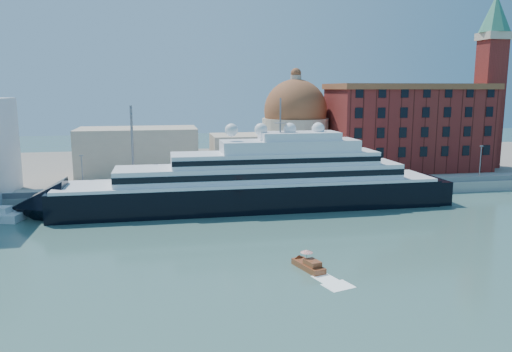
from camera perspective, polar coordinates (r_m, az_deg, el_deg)
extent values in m
plane|color=#376056|center=(78.61, 0.04, -7.73)|extent=(400.00, 400.00, 0.00)
cube|color=gray|center=(110.81, -3.30, -1.86)|extent=(180.00, 10.00, 2.50)
cube|color=slate|center=(150.96, -5.37, 1.17)|extent=(260.00, 72.00, 2.00)
cube|color=slate|center=(106.07, -2.98, -1.37)|extent=(180.00, 0.10, 1.20)
cube|color=black|center=(100.50, -0.55, -2.54)|extent=(76.67, 11.80, 6.39)
cone|color=black|center=(101.51, -23.57, -3.25)|extent=(9.83, 11.80, 11.80)
cube|color=black|center=(113.71, 18.83, -1.71)|extent=(5.90, 10.81, 5.90)
cube|color=white|center=(99.82, -0.55, -0.61)|extent=(74.71, 11.99, 0.59)
cube|color=white|center=(99.88, 0.56, 0.43)|extent=(57.01, 9.83, 2.95)
cube|color=black|center=(95.14, 1.14, -0.05)|extent=(57.01, 0.15, 1.18)
cube|color=white|center=(100.09, 2.22, 2.04)|extent=(41.29, 8.85, 2.56)
cube|color=white|center=(100.49, 3.87, 3.46)|extent=(27.52, 7.86, 2.36)
cube|color=white|center=(100.80, 4.96, 4.59)|extent=(15.73, 6.88, 1.57)
cylinder|color=slate|center=(99.51, 2.80, 6.93)|extent=(0.29, 0.29, 6.88)
sphere|color=white|center=(97.84, -2.84, 5.27)|extent=(2.56, 2.56, 2.56)
sphere|color=white|center=(98.83, 0.57, 5.32)|extent=(2.56, 2.56, 2.56)
sphere|color=white|center=(100.17, 3.89, 5.36)|extent=(2.56, 2.56, 2.56)
sphere|color=white|center=(101.83, 7.11, 5.38)|extent=(2.56, 2.56, 2.56)
cube|color=maroon|center=(68.26, 6.00, -10.27)|extent=(3.45, 5.98, 0.95)
cube|color=maroon|center=(67.26, 6.47, -9.87)|extent=(2.13, 2.70, 0.76)
cylinder|color=slate|center=(68.24, 5.80, -9.22)|extent=(0.06, 0.06, 1.51)
cone|color=red|center=(67.96, 5.81, -8.54)|extent=(1.70, 1.70, 0.38)
cube|color=maroon|center=(142.36, 16.93, 5.12)|extent=(42.00, 18.00, 22.00)
cube|color=brown|center=(141.95, 17.16, 9.75)|extent=(43.00, 19.00, 1.50)
cube|color=maroon|center=(154.67, 25.01, 7.39)|extent=(6.00, 6.00, 35.00)
cube|color=beige|center=(155.26, 25.52, 14.21)|extent=(7.00, 7.00, 2.00)
cone|color=#397E62|center=(155.92, 25.69, 16.40)|extent=(8.40, 8.40, 10.00)
cylinder|color=beige|center=(137.25, 4.48, 3.68)|extent=(18.00, 18.00, 14.00)
sphere|color=brown|center=(136.57, 4.53, 7.43)|extent=(17.00, 17.00, 17.00)
cylinder|color=beige|center=(136.47, 4.58, 10.79)|extent=(3.00, 3.00, 3.00)
cube|color=beige|center=(132.51, -1.16, 2.61)|extent=(18.00, 14.00, 10.00)
cube|color=beige|center=(132.62, -13.33, 2.79)|extent=(30.00, 16.00, 12.00)
cylinder|color=slate|center=(107.14, -19.21, 0.05)|extent=(0.24, 0.24, 8.00)
cube|color=slate|center=(106.56, -19.34, 2.22)|extent=(0.80, 0.30, 0.25)
cylinder|color=slate|center=(106.93, -3.11, 0.57)|extent=(0.24, 0.24, 8.00)
cube|color=slate|center=(106.34, -3.13, 2.75)|extent=(0.80, 0.30, 0.25)
cylinder|color=slate|center=(114.83, 11.89, 1.02)|extent=(0.24, 0.24, 8.00)
cube|color=slate|center=(114.29, 11.96, 3.05)|extent=(0.80, 0.30, 0.25)
cylinder|color=slate|center=(129.38, 24.24, 1.34)|extent=(0.24, 0.24, 8.00)
cube|color=slate|center=(128.90, 24.37, 3.14)|extent=(0.80, 0.30, 0.25)
cylinder|color=slate|center=(107.41, -13.93, 3.03)|extent=(0.50, 0.50, 18.00)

